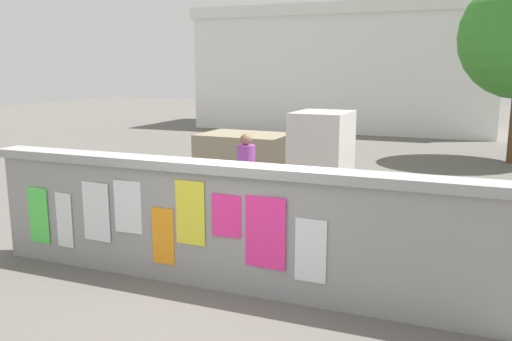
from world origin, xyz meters
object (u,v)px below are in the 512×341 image
Objects in this scene: bicycle_near at (317,236)px; person_walking at (246,167)px; auto_rickshaw_truck at (281,151)px; motorcycle at (446,226)px.

person_walking reaches higher than bicycle_near.
auto_rickshaw_truck is at bearing 115.74° from bicycle_near.
motorcycle is 1.99m from bicycle_near.
bicycle_near is at bearing -64.26° from auto_rickshaw_truck.
motorcycle is at bearing 27.16° from bicycle_near.
person_walking is at bearing 168.05° from motorcycle.
bicycle_near is at bearing -152.84° from motorcycle.
motorcycle is 1.13× the size of bicycle_near.
bicycle_near is 2.57m from person_walking.
auto_rickshaw_truck reaches higher than person_walking.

